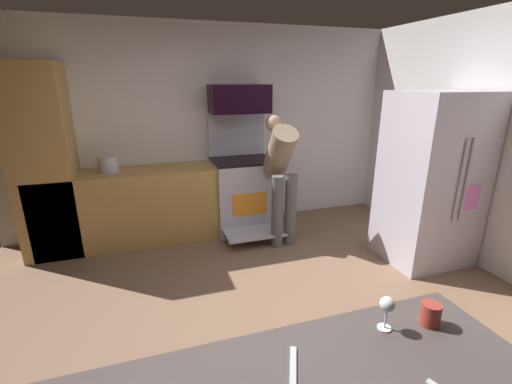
% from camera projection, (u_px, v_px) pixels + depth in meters
% --- Properties ---
extents(ground_plane, '(5.20, 4.80, 0.02)m').
position_uv_depth(ground_plane, '(268.00, 324.00, 2.87)').
color(ground_plane, brown).
extents(wall_back, '(5.20, 0.12, 2.60)m').
position_uv_depth(wall_back, '(209.00, 129.00, 4.59)').
color(wall_back, silver).
rests_on(wall_back, ground).
extents(lower_cabinet_run, '(2.40, 0.60, 0.90)m').
position_uv_depth(lower_cabinet_run, '(145.00, 205.00, 4.26)').
color(lower_cabinet_run, '#B08546').
rests_on(lower_cabinet_run, ground).
extents(cabinet_column, '(0.60, 0.60, 2.10)m').
position_uv_depth(cabinet_column, '(44.00, 163.00, 3.78)').
color(cabinet_column, '#B08546').
rests_on(cabinet_column, ground).
extents(oven_range, '(0.76, 1.03, 1.52)m').
position_uv_depth(oven_range, '(243.00, 192.00, 4.59)').
color(oven_range, '#B3B4C6').
rests_on(oven_range, ground).
extents(microwave, '(0.74, 0.38, 0.35)m').
position_uv_depth(microwave, '(239.00, 99.00, 4.31)').
color(microwave, black).
rests_on(microwave, oven_range).
extents(refrigerator, '(0.86, 0.78, 1.82)m').
position_uv_depth(refrigerator, '(431.00, 180.00, 3.68)').
color(refrigerator, silver).
rests_on(refrigerator, ground).
extents(person_cook, '(0.31, 0.62, 1.52)m').
position_uv_depth(person_cook, '(281.00, 171.00, 4.09)').
color(person_cook, '#575757').
rests_on(person_cook, ground).
extents(wine_glass_mid, '(0.07, 0.07, 0.15)m').
position_uv_depth(wine_glass_mid, '(387.00, 306.00, 1.45)').
color(wine_glass_mid, silver).
rests_on(wine_glass_mid, counter_island).
extents(mug_coffee, '(0.09, 0.09, 0.10)m').
position_uv_depth(mug_coffee, '(430.00, 314.00, 1.50)').
color(mug_coffee, '#9B372A').
rests_on(mug_coffee, counter_island).
extents(knife_paring, '(0.14, 0.27, 0.01)m').
position_uv_depth(knife_paring, '(293.00, 376.00, 1.24)').
color(knife_paring, '#B7BABF').
rests_on(knife_paring, counter_island).
extents(stock_pot, '(0.22, 0.22, 0.19)m').
position_uv_depth(stock_pot, '(108.00, 164.00, 3.99)').
color(stock_pot, '#B0B1BC').
rests_on(stock_pot, lower_cabinet_run).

